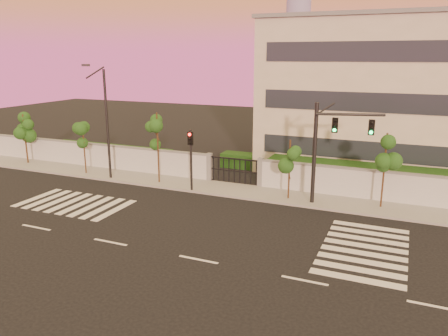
{
  "coord_description": "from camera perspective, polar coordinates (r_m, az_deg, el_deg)",
  "views": [
    {
      "loc": [
        8.39,
        -16.65,
        9.22
      ],
      "look_at": [
        -1.26,
        6.0,
        2.86
      ],
      "focal_mm": 35.0,
      "sensor_mm": 36.0,
      "label": 1
    }
  ],
  "objects": [
    {
      "name": "ground",
      "position": [
        20.8,
        -3.35,
        -11.86
      ],
      "size": [
        120.0,
        120.0,
        0.0
      ],
      "primitive_type": "plane",
      "color": "black",
      "rests_on": "ground"
    },
    {
      "name": "sidewalk",
      "position": [
        29.85,
        5.63,
        -3.44
      ],
      "size": [
        60.0,
        3.0,
        0.15
      ],
      "primitive_type": "cube",
      "color": "gray",
      "rests_on": "ground"
    },
    {
      "name": "perimeter_wall",
      "position": [
        30.92,
        6.7,
        -0.91
      ],
      "size": [
        60.0,
        0.36,
        2.2
      ],
      "color": "#B3B5BA",
      "rests_on": "ground"
    },
    {
      "name": "hedge_row",
      "position": [
        33.29,
        9.79,
        -0.36
      ],
      "size": [
        41.0,
        4.25,
        1.8
      ],
      "color": "black",
      "rests_on": "ground"
    },
    {
      "name": "institutional_building",
      "position": [
        38.76,
        24.2,
        8.69
      ],
      "size": [
        24.4,
        12.4,
        12.25
      ],
      "color": "#BCB79F",
      "rests_on": "ground"
    },
    {
      "name": "road_markings",
      "position": [
        24.51,
        -2.77,
        -7.61
      ],
      "size": [
        57.0,
        7.62,
        0.02
      ],
      "color": "silver",
      "rests_on": "ground"
    },
    {
      "name": "street_tree_a",
      "position": [
        41.23,
        -24.61,
        4.81
      ],
      "size": [
        1.62,
        1.29,
        4.38
      ],
      "color": "#382314",
      "rests_on": "ground"
    },
    {
      "name": "street_tree_b",
      "position": [
        35.92,
        -17.85,
        3.68
      ],
      "size": [
        1.35,
        1.07,
        3.97
      ],
      "color": "#382314",
      "rests_on": "ground"
    },
    {
      "name": "street_tree_c",
      "position": [
        31.84,
        -8.66,
        4.68
      ],
      "size": [
        1.4,
        1.12,
        5.3
      ],
      "color": "#382314",
      "rests_on": "ground"
    },
    {
      "name": "street_tree_d",
      "position": [
        28.3,
        8.63,
        1.55
      ],
      "size": [
        1.34,
        1.07,
        4.03
      ],
      "color": "#382314",
      "rests_on": "ground"
    },
    {
      "name": "street_tree_e",
      "position": [
        27.96,
        20.39,
        1.76
      ],
      "size": [
        1.41,
        1.12,
        4.77
      ],
      "color": "#382314",
      "rests_on": "ground"
    },
    {
      "name": "traffic_signal_main",
      "position": [
        27.34,
        13.48,
        3.28
      ],
      "size": [
        4.05,
        1.18,
        6.48
      ],
      "rotation": [
        0.0,
        0.0,
        0.26
      ],
      "color": "black",
      "rests_on": "ground"
    },
    {
      "name": "traffic_signal_secondary",
      "position": [
        29.84,
        -4.35,
        1.97
      ],
      "size": [
        0.34,
        0.34,
        4.38
      ],
      "rotation": [
        0.0,
        0.0,
        0.19
      ],
      "color": "black",
      "rests_on": "ground"
    },
    {
      "name": "streetlight_west",
      "position": [
        33.56,
        -15.24,
        6.2
      ],
      "size": [
        0.52,
        2.08,
        8.66
      ],
      "color": "black",
      "rests_on": "ground"
    }
  ]
}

